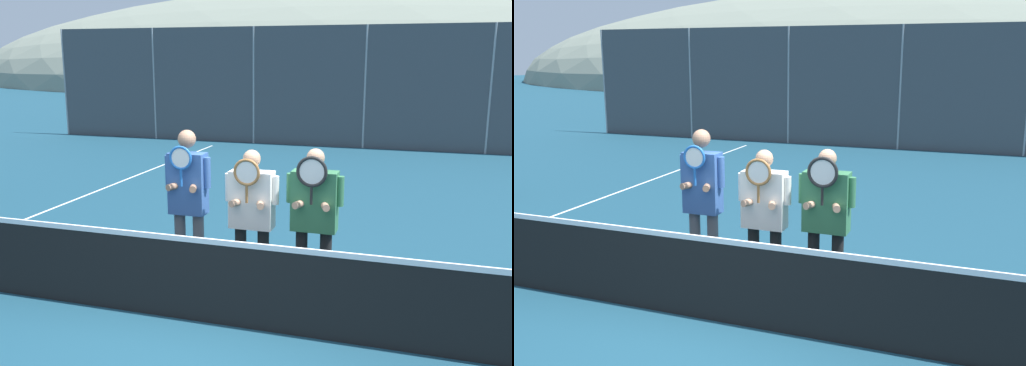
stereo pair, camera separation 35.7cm
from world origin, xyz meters
The scene contains 11 objects.
ground_plane centered at (0.00, 0.00, 0.00)m, with size 120.00×120.00×0.00m, color navy.
hill_distant centered at (0.00, 55.02, 0.00)m, with size 97.53×54.19×18.96m.
clubhouse_building centered at (-0.61, 20.27, 1.76)m, with size 19.43×5.50×3.47m.
fence_back centered at (0.00, 11.91, 1.78)m, with size 20.44×0.06×3.55m.
tennis_net centered at (0.00, 0.00, 0.47)m, with size 11.92×0.09×1.01m.
court_line_left_sideline centered at (-4.44, 3.00, 0.00)m, with size 0.05×16.00×0.01m, color white.
player_leftmost centered at (-0.64, 0.82, 1.09)m, with size 0.56×0.34×1.87m.
player_center_left centered at (0.14, 0.78, 1.00)m, with size 0.62×0.34×1.69m.
player_center_right centered at (0.84, 0.82, 1.03)m, with size 0.62×0.34×1.73m.
car_far_left centered at (-5.40, 14.62, 0.96)m, with size 4.71×2.00×1.89m.
car_left_of_center centered at (-0.22, 14.39, 0.90)m, with size 4.69×2.04×1.75m.
Camera 2 is at (2.36, -4.89, 2.68)m, focal length 40.00 mm.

